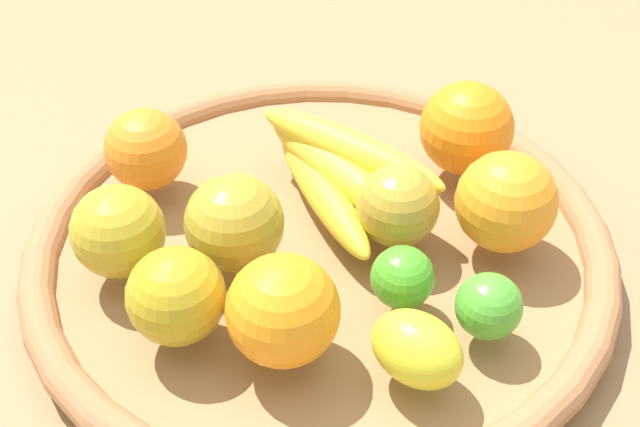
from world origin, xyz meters
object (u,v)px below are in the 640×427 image
apple_2 (398,206)px  lemon_0 (417,349)px  orange_0 (506,202)px  orange_2 (467,128)px  banana_bunch (337,170)px  orange_3 (146,149)px  apple_3 (234,223)px  orange_1 (283,311)px  lime_0 (402,277)px  apple_1 (176,296)px  apple_0 (118,231)px  lime_1 (491,304)px

apple_2 → lemon_0: bearing=42.9°
orange_0 → orange_2: size_ratio=0.98×
apple_2 → banana_bunch: bearing=-95.5°
orange_3 → apple_3: (0.02, 0.12, 0.00)m
orange_1 → orange_0: bearing=165.1°
lime_0 → apple_1: bearing=-38.3°
lime_0 → orange_1: bearing=-19.8°
apple_1 → lemon_0: bearing=118.0°
orange_1 → orange_0: 0.20m
banana_bunch → orange_1: orange_1 is taller
apple_3 → orange_2: 0.22m
orange_2 → apple_1: bearing=-8.3°
lemon_0 → apple_0: apple_0 is taller
lime_1 → apple_0: 0.28m
lime_0 → orange_1: size_ratio=0.60×
apple_2 → lemon_0: apple_2 is taller
orange_3 → orange_2: size_ratio=0.86×
orange_3 → apple_0: apple_0 is taller
apple_2 → lemon_0: (0.10, 0.09, -0.01)m
lime_1 → lemon_0: (0.07, -0.01, 0.00)m
apple_1 → apple_3: bearing=-164.5°
orange_3 → lime_1: bearing=99.1°
banana_bunch → orange_1: bearing=28.0°
lime_0 → apple_3: (0.05, -0.12, 0.01)m
apple_3 → orange_2: bearing=163.4°
lime_0 → apple_1: (0.13, -0.10, 0.01)m
orange_0 → orange_2: orange_2 is taller
orange_3 → lemon_0: size_ratio=1.04×
lime_0 → apple_3: 0.13m
apple_2 → lime_1: (0.03, 0.11, -0.01)m
orange_3 → apple_3: size_ratio=0.92×
orange_1 → lime_0: bearing=160.2°
banana_bunch → lime_1: (0.04, 0.17, -0.01)m
orange_1 → banana_bunch: bearing=-152.0°
orange_3 → apple_3: bearing=81.3°
banana_bunch → orange_3: bearing=-56.4°
banana_bunch → lemon_0: size_ratio=2.74×
lime_1 → apple_1: size_ratio=0.68×
banana_bunch → apple_1: 0.18m
lemon_0 → apple_3: 0.17m
apple_2 → orange_0: (-0.05, 0.06, 0.01)m
orange_3 → apple_1: same height
banana_bunch → apple_0: 0.18m
banana_bunch → lemon_0: 0.19m
orange_1 → apple_1: bearing=-62.0°
orange_3 → orange_2: orange_2 is taller
banana_bunch → lemon_0: banana_bunch is taller
orange_1 → apple_0: (0.02, -0.15, -0.00)m
apple_0 → orange_2: size_ratio=0.89×
lime_0 → banana_bunch: size_ratio=0.26×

